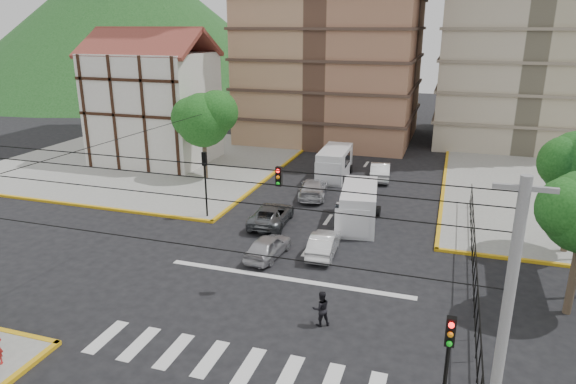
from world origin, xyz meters
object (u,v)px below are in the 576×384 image
at_px(pedestrian_crosswalk, 321,309).
at_px(car_white_front_right, 324,243).
at_px(car_silver_front_left, 268,246).
at_px(traffic_light_se, 447,361).
at_px(traffic_light_nw, 205,174).
at_px(van_left_lane, 334,164).
at_px(van_right_lane, 358,208).

bearing_deg(pedestrian_crosswalk, car_white_front_right, -107.74).
height_order(car_silver_front_left, car_white_front_right, car_white_front_right).
xyz_separation_m(traffic_light_se, traffic_light_nw, (-15.60, 15.60, 0.00)).
height_order(traffic_light_se, traffic_light_nw, same).
distance_m(car_white_front_right, pedestrian_crosswalk, 7.24).
height_order(traffic_light_nw, car_white_front_right, traffic_light_nw).
distance_m(van_left_lane, car_white_front_right, 15.17).
relative_size(van_right_lane, car_silver_front_left, 1.54).
xyz_separation_m(traffic_light_nw, van_right_lane, (9.85, 1.75, -1.90)).
distance_m(van_right_lane, van_left_lane, 10.75).
relative_size(traffic_light_se, car_white_front_right, 1.12).
bearing_deg(traffic_light_se, van_left_lane, 109.42).
bearing_deg(van_right_lane, pedestrian_crosswalk, -94.64).
distance_m(van_left_lane, car_silver_front_left, 16.22).
bearing_deg(car_white_front_right, van_right_lane, -105.24).
relative_size(traffic_light_nw, car_white_front_right, 1.12).
bearing_deg(traffic_light_se, pedestrian_crosswalk, 133.23).
bearing_deg(van_right_lane, traffic_light_se, -79.35).
bearing_deg(pedestrian_crosswalk, traffic_light_se, 102.28).
distance_m(van_right_lane, car_white_front_right, 5.00).
relative_size(van_left_lane, car_silver_front_left, 1.48).
xyz_separation_m(traffic_light_se, van_right_lane, (-5.75, 17.35, -1.90)).
distance_m(car_silver_front_left, car_white_front_right, 3.15).
relative_size(traffic_light_nw, van_right_lane, 0.76).
bearing_deg(pedestrian_crosswalk, traffic_light_nw, -75.05).
relative_size(traffic_light_nw, pedestrian_crosswalk, 2.76).
xyz_separation_m(car_silver_front_left, car_white_front_right, (2.86, 1.33, 0.00)).
xyz_separation_m(van_right_lane, car_white_front_right, (-1.02, -4.86, -0.57)).
bearing_deg(van_right_lane, car_silver_front_left, -129.75).
height_order(van_left_lane, car_silver_front_left, van_left_lane).
xyz_separation_m(van_left_lane, pedestrian_crosswalk, (4.53, -21.93, -0.41)).
height_order(van_left_lane, car_white_front_right, van_left_lane).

